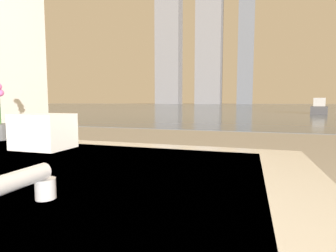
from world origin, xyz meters
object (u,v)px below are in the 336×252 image
Objects in this scene: potted_orchid at (0,127)px; towel_stack at (44,131)px; faucet_far at (22,184)px; harbor_boat_0 at (319,108)px.

towel_stack is (0.46, -0.17, 0.01)m from potted_orchid.
potted_orchid reaches higher than faucet_far.
harbor_boat_0 reaches higher than faucet_far.
potted_orchid is 0.12× the size of harbor_boat_0.
harbor_boat_0 is (5.07, 20.15, -0.23)m from faucet_far.
harbor_boat_0 is at bearing 75.87° from faucet_far.
harbor_boat_0 is (6.01, 19.41, -0.26)m from potted_orchid.
faucet_far is 0.54× the size of potted_orchid.
faucet_far is 0.75m from towel_stack.
towel_stack is at bearing -105.82° from harbor_boat_0.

